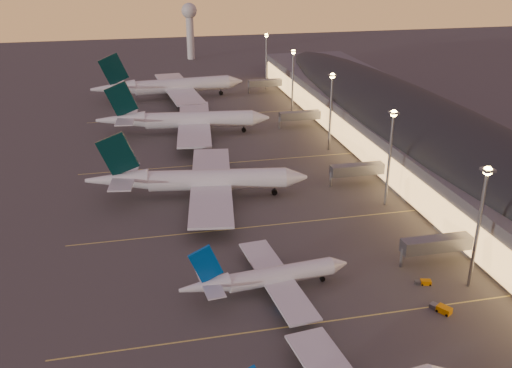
% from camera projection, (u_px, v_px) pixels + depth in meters
% --- Properties ---
extents(ground, '(700.00, 700.00, 0.00)m').
position_uv_depth(ground, '(297.00, 309.00, 107.99)').
color(ground, '#3B3937').
extents(airliner_narrow_north, '(35.00, 31.41, 12.50)m').
position_uv_depth(airliner_narrow_north, '(267.00, 277.00, 112.15)').
color(airliner_narrow_north, silver).
rests_on(airliner_narrow_north, ground).
extents(airliner_wide_near, '(59.79, 55.02, 19.15)m').
position_uv_depth(airliner_wide_near, '(198.00, 180.00, 153.84)').
color(airliner_wide_near, silver).
rests_on(airliner_wide_near, ground).
extents(airliner_wide_mid, '(62.25, 57.11, 19.91)m').
position_uv_depth(airliner_wide_mid, '(184.00, 120.00, 205.64)').
color(airliner_wide_mid, silver).
rests_on(airliner_wide_mid, ground).
extents(airliner_wide_far, '(67.71, 61.92, 21.65)m').
position_uv_depth(airliner_wide_far, '(170.00, 86.00, 252.80)').
color(airliner_wide_far, silver).
rests_on(airliner_wide_far, ground).
extents(terminal_building, '(56.35, 255.00, 17.46)m').
position_uv_depth(terminal_building, '(420.00, 131.00, 182.21)').
color(terminal_building, '#525257').
rests_on(terminal_building, ground).
extents(light_masts, '(2.20, 217.20, 25.90)m').
position_uv_depth(light_masts, '(354.00, 115.00, 166.89)').
color(light_masts, gray).
rests_on(light_masts, ground).
extents(radar_tower, '(9.00, 9.00, 32.50)m').
position_uv_depth(radar_tower, '(190.00, 21.00, 335.36)').
color(radar_tower, silver).
rests_on(radar_tower, ground).
extents(lane_markings, '(90.00, 180.36, 0.00)m').
position_uv_depth(lane_markings, '(253.00, 218.00, 143.97)').
color(lane_markings, '#D8C659').
rests_on(lane_markings, ground).
extents(baggage_tug_c, '(3.41, 2.10, 0.95)m').
position_uv_depth(baggage_tug_c, '(424.00, 282.00, 115.64)').
color(baggage_tug_c, orange).
rests_on(baggage_tug_c, ground).
extents(baggage_tug_d, '(3.51, 4.28, 1.21)m').
position_uv_depth(baggage_tug_d, '(442.00, 309.00, 107.03)').
color(baggage_tug_d, orange).
rests_on(baggage_tug_d, ground).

